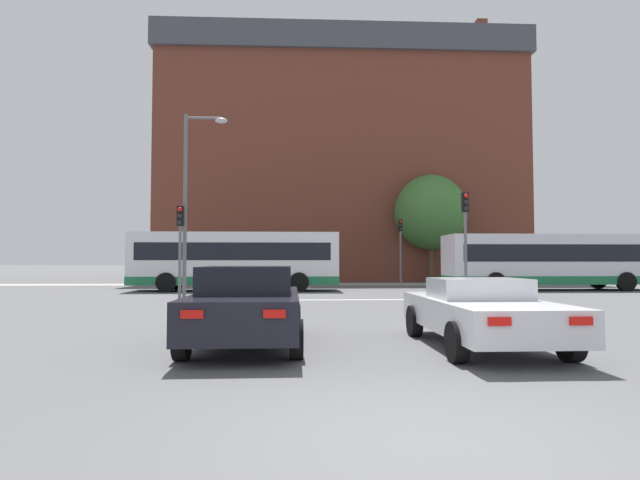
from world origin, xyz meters
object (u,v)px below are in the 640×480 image
object	(u,v)px
bus_crossing_lead	(236,260)
traffic_light_far_right	(400,241)
street_lamp_junction	(192,187)
pedestrian_waiting	(278,269)
pedestrian_walking_west	(225,271)
car_roadster_right	(480,312)
bus_crossing_trailing	(549,260)
pedestrian_walking_east	(191,271)
traffic_light_near_right	(465,228)
traffic_light_near_left	(180,236)
car_saloon_left	(247,305)

from	to	relation	value
bus_crossing_lead	traffic_light_far_right	bearing A→B (deg)	123.17
traffic_light_far_right	street_lamp_junction	distance (m)	17.09
bus_crossing_lead	pedestrian_waiting	size ratio (longest dim) A/B	6.28
pedestrian_waiting	pedestrian_walking_west	xyz separation A→B (m)	(-3.65, 0.19, -0.08)
bus_crossing_lead	pedestrian_walking_west	xyz separation A→B (m)	(-1.68, 7.68, -0.72)
car_roadster_right	bus_crossing_trailing	bearing A→B (deg)	59.09
street_lamp_junction	pedestrian_walking_east	distance (m)	13.17
pedestrian_walking_east	traffic_light_near_right	bearing A→B (deg)	-156.44
traffic_light_near_right	traffic_light_near_left	size ratio (longest dim) A/B	1.16
traffic_light_near_left	bus_crossing_lead	bearing A→B (deg)	77.66
car_saloon_left	bus_crossing_lead	distance (m)	17.48
car_roadster_right	pedestrian_walking_west	bearing A→B (deg)	107.70
bus_crossing_trailing	street_lamp_junction	world-z (taller)	street_lamp_junction
bus_crossing_lead	bus_crossing_trailing	world-z (taller)	bus_crossing_lead
pedestrian_walking_east	pedestrian_walking_west	world-z (taller)	pedestrian_walking_west
car_saloon_left	car_roadster_right	world-z (taller)	car_saloon_left
car_saloon_left	traffic_light_near_left	world-z (taller)	traffic_light_near_left
pedestrian_waiting	pedestrian_walking_east	xyz separation A→B (m)	(-5.69, -1.14, -0.09)
traffic_light_near_right	bus_crossing_trailing	bearing A→B (deg)	43.06
traffic_light_near_right	pedestrian_walking_east	xyz separation A→B (m)	(-13.92, 12.77, -2.02)
pedestrian_walking_east	traffic_light_near_left	bearing A→B (deg)	166.20
traffic_light_near_left	street_lamp_junction	bearing A→B (deg)	55.96
car_saloon_left	traffic_light_near_left	bearing A→B (deg)	108.60
pedestrian_walking_west	street_lamp_junction	bearing A→B (deg)	-15.40
car_roadster_right	traffic_light_far_right	distance (m)	24.71
pedestrian_walking_east	pedestrian_waiting	bearing A→B (deg)	-102.59
bus_crossing_lead	pedestrian_walking_west	size ratio (longest dim) A/B	6.76
bus_crossing_lead	traffic_light_far_right	distance (m)	12.27
street_lamp_junction	pedestrian_walking_west	bearing A→B (deg)	92.45
car_roadster_right	pedestrian_walking_east	world-z (taller)	pedestrian_walking_east
car_saloon_left	pedestrian_waiting	xyz separation A→B (m)	(-0.36, 24.79, 0.26)
bus_crossing_lead	pedestrian_waiting	xyz separation A→B (m)	(1.97, 7.48, -0.63)
traffic_light_near_right	traffic_light_far_right	bearing A→B (deg)	89.89
traffic_light_near_right	pedestrian_walking_west	size ratio (longest dim) A/B	2.75
car_roadster_right	traffic_light_near_left	xyz separation A→B (m)	(-8.03, 11.12, 1.92)
bus_crossing_lead	pedestrian_walking_east	distance (m)	7.39
traffic_light_far_right	bus_crossing_trailing	bearing A→B (deg)	-45.33
car_roadster_right	traffic_light_far_right	bearing A→B (deg)	81.16
bus_crossing_trailing	street_lamp_junction	xyz separation A→B (m)	(-18.03, -5.91, 3.00)
car_saloon_left	street_lamp_junction	xyz separation A→B (m)	(-3.42, 11.27, 3.85)
car_roadster_right	pedestrian_waiting	world-z (taller)	pedestrian_waiting
car_roadster_right	pedestrian_waiting	xyz separation A→B (m)	(-4.63, 25.14, 0.37)
bus_crossing_lead	traffic_light_near_right	xyz separation A→B (m)	(10.19, -6.42, 1.30)
pedestrian_walking_east	traffic_light_far_right	bearing A→B (deg)	-112.53
street_lamp_junction	pedestrian_walking_east	size ratio (longest dim) A/B	4.80
traffic_light_far_right	pedestrian_walking_east	bearing A→B (deg)	-178.62
bus_crossing_lead	pedestrian_walking_west	bearing A→B (deg)	-167.68
car_roadster_right	pedestrian_walking_west	size ratio (longest dim) A/B	2.78
pedestrian_waiting	pedestrian_walking_west	distance (m)	3.65
bus_crossing_trailing	pedestrian_walking_west	distance (m)	20.19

